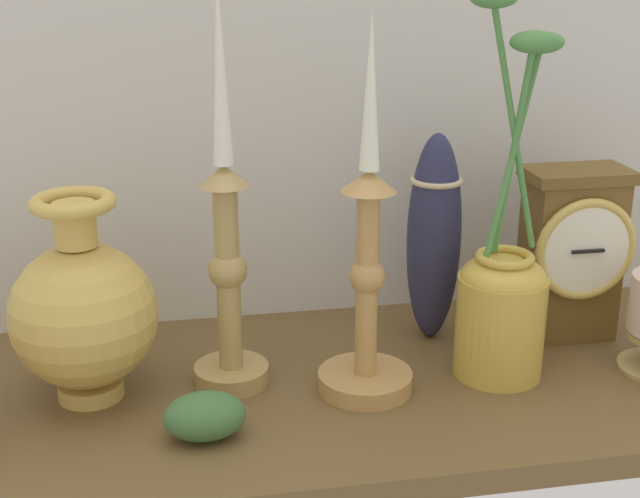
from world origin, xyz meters
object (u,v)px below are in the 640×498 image
Objects in this scene: candlestick_tall_center at (227,260)px; brass_vase_jar at (502,294)px; mantel_clock at (572,252)px; brass_vase_bulbous at (84,312)px; candlestick_tall_left at (367,288)px; tall_ceramic_vase at (434,237)px.

candlestick_tall_center is 1.03× the size of brass_vase_jar.
brass_vase_bulbous is at bearing -174.79° from mantel_clock.
candlestick_tall_center reaches higher than brass_vase_jar.
candlestick_tall_left is 14.51cm from tall_ceramic_vase.
candlestick_tall_left reaches higher than tall_ceramic_vase.
tall_ceramic_vase reaches higher than mantel_clock.
candlestick_tall_left is 14.10cm from brass_vase_jar.
tall_ceramic_vase is (22.61, 6.79, -1.34)cm from candlestick_tall_center.
brass_vase_jar reaches higher than brass_vase_bulbous.
tall_ceramic_vase is at bearing 170.41° from mantel_clock.
candlestick_tall_center reaches higher than brass_vase_bulbous.
candlestick_tall_left is at bearing -16.63° from candlestick_tall_center.
candlestick_tall_left is at bearing -7.44° from brass_vase_bulbous.
brass_vase_bulbous is 0.53× the size of brass_vase_jar.
candlestick_tall_left is 26.63cm from brass_vase_bulbous.
candlestick_tall_left is 1.58× the size of tall_ceramic_vase.
brass_vase_bulbous is 0.88× the size of tall_ceramic_vase.
mantel_clock is 37.83cm from candlestick_tall_center.
mantel_clock is at bearing 6.53° from candlestick_tall_center.
candlestick_tall_center is 23.64cm from tall_ceramic_vase.
brass_vase_jar is at bearing 3.34° from candlestick_tall_left.
candlestick_tall_center is (-37.46, -4.28, 3.14)cm from mantel_clock.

